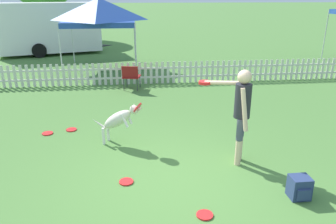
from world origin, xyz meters
name	(u,v)px	position (x,y,z in m)	size (l,w,h in m)	color
ground_plane	(176,182)	(0.00, 0.00, 0.00)	(240.00, 240.00, 0.00)	#4C7A38
handler_person	(240,106)	(1.19, 0.57, 1.08)	(0.85, 0.96, 1.71)	beige
leaping_dog	(119,119)	(-0.94, 1.54, 0.56)	(1.07, 0.60, 0.94)	beige
frisbee_near_handler	(205,215)	(0.28, -0.91, 0.01)	(0.23, 0.23, 0.02)	red
frisbee_near_dog	(47,133)	(-2.54, 2.25, 0.01)	(0.23, 0.23, 0.02)	red
frisbee_midfield	(126,182)	(-0.80, 0.07, 0.01)	(0.23, 0.23, 0.02)	red
frisbee_far_scatter	(71,130)	(-2.06, 2.41, 0.01)	(0.23, 0.23, 0.02)	red
backpack_on_grass	(300,188)	(1.78, -0.63, 0.17)	(0.29, 0.30, 0.34)	navy
picket_fence	(151,73)	(0.00, 6.30, 0.37)	(27.60, 0.04, 0.74)	silver
folding_chair_blue_left	(131,75)	(-0.68, 5.61, 0.47)	(0.62, 0.63, 0.79)	#333338
canopy_tent_main	(99,12)	(-1.83, 8.98, 2.25)	(2.76, 2.76, 2.77)	silver
equipment_trailer	(49,27)	(-4.74, 12.95, 1.32)	(5.77, 3.35, 2.51)	white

